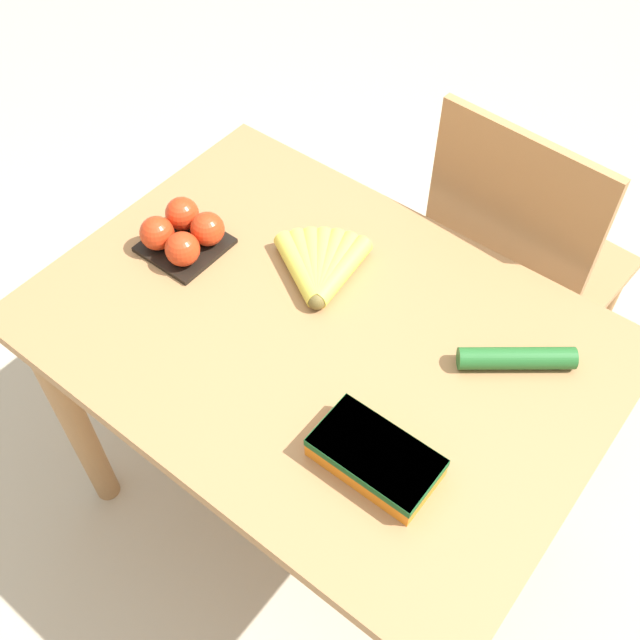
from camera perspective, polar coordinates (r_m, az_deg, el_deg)
name	(u,v)px	position (r m, az deg, el deg)	size (l,w,h in m)	color
ground_plane	(320,503)	(2.00, 0.00, -13.80)	(12.00, 12.00, 0.00)	#B7A88E
dining_table	(320,370)	(1.47, 0.00, -3.80)	(1.04, 0.75, 0.74)	#9E7044
chair	(516,269)	(1.86, 14.71, 3.75)	(0.44, 0.42, 0.95)	#A87547
banana_bunch	(320,268)	(1.44, 0.03, 3.96)	(0.18, 0.19, 0.04)	brown
tomato_pack	(183,233)	(1.51, -10.42, 6.52)	(0.15, 0.15, 0.08)	black
carrot_bag	(376,456)	(1.20, 4.26, -10.31)	(0.20, 0.11, 0.05)	orange
cucumber_near	(517,358)	(1.35, 14.75, -2.83)	(0.19, 0.16, 0.04)	#236028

